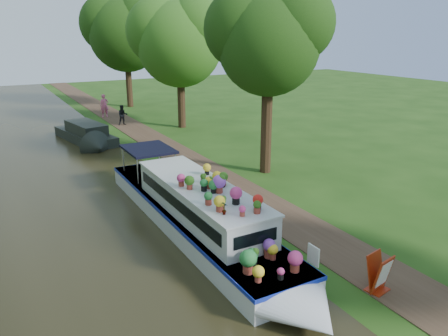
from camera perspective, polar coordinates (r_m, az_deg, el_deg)
ground at (r=18.03m, az=0.74°, el=-4.85°), size 100.00×100.00×0.00m
canal_water at (r=16.16m, az=-18.28°, el=-8.49°), size 10.00×100.00×0.02m
towpath at (r=18.61m, az=3.95°, el=-4.11°), size 2.20×100.00×0.03m
plant_boat at (r=15.17m, az=-3.06°, el=-5.82°), size 2.29×13.52×2.27m
tree_near_overhang at (r=21.30m, az=5.77°, el=16.72°), size 5.52×5.28×8.99m
tree_near_mid at (r=32.20m, az=-5.92°, el=16.63°), size 6.90×6.60×9.40m
tree_near_far at (r=42.38m, az=-12.81°, el=17.30°), size 7.59×7.26×10.30m
second_boat at (r=29.37m, az=-17.52°, el=4.20°), size 2.93×6.91×1.29m
sandwich_board at (r=12.91m, az=19.61°, el=-13.02°), size 0.70×0.64×1.06m
pedestrian_pink at (r=37.73m, az=-15.36°, el=7.86°), size 0.75×0.55×1.87m
pedestrian_dark at (r=34.12m, az=-13.09°, el=6.76°), size 0.82×0.69×1.51m
verge_plant at (r=16.10m, az=2.41°, el=-6.92°), size 0.46×0.43×0.40m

